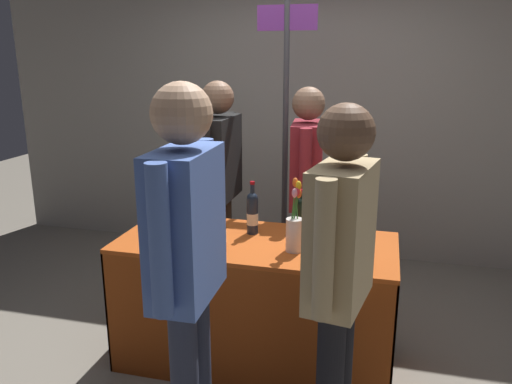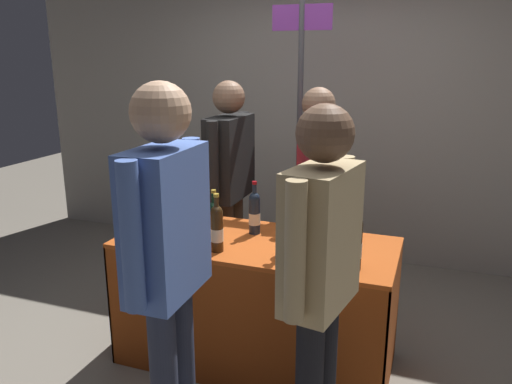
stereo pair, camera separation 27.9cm
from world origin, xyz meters
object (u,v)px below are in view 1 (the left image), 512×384
Objects in this scene: featured_wine_bottle at (360,238)px; wine_glass_near_vendor at (197,222)px; booth_signpost at (286,123)px; flower_vase at (295,228)px; tasting_table at (256,279)px; vendor_presenter at (307,180)px; display_bottle_0 at (220,229)px; taster_foreground_right at (340,264)px.

wine_glass_near_vendor is at bearing 170.00° from featured_wine_bottle.
flower_vase is at bearing -76.16° from booth_signpost.
featured_wine_bottle is at bearing -10.00° from wine_glass_near_vendor.
tasting_table is at bearing -87.49° from booth_signpost.
booth_signpost reaches higher than vendor_presenter.
flower_vase is (0.25, -0.10, 0.38)m from tasting_table.
booth_signpost reaches higher than featured_wine_bottle.
featured_wine_bottle is at bearing 18.22° from vendor_presenter.
display_bottle_0 is 2.34× the size of wine_glass_near_vendor.
tasting_table is 0.50m from wine_glass_near_vendor.
flower_vase is 0.71m from taster_foreground_right.
taster_foreground_right is (0.91, -0.69, 0.11)m from wine_glass_near_vendor.
tasting_table is 0.76m from featured_wine_bottle.
tasting_table is 4.76× the size of featured_wine_bottle.
flower_vase is 0.83m from vendor_presenter.
vendor_presenter is at bearing 70.86° from display_bottle_0.
flower_vase reaches higher than tasting_table.
taster_foreground_right is at bearing -96.45° from featured_wine_bottle.
featured_wine_bottle reaches higher than display_bottle_0.
display_bottle_0 is 1.40m from booth_signpost.
wine_glass_near_vendor is at bearing -104.98° from booth_signpost.
flower_vase is at bearing 17.66° from display_bottle_0.
featured_wine_bottle is 0.76m from display_bottle_0.
wine_glass_near_vendor is 0.08× the size of taster_foreground_right.
wine_glass_near_vendor is at bearing -41.21° from vendor_presenter.
featured_wine_bottle is at bearing 1.08° from display_bottle_0.
display_bottle_0 is at bearing -41.85° from wine_glass_near_vendor.
flower_vase is (-0.36, 0.11, -0.02)m from featured_wine_bottle.
booth_signpost is at bearing 85.70° from display_bottle_0.
booth_signpost is at bearing -154.56° from vendor_presenter.
featured_wine_bottle is 0.38m from flower_vase.
flower_vase is 0.25× the size of vendor_presenter.
vendor_presenter is (-0.06, 0.83, 0.07)m from flower_vase.
wine_glass_near_vendor is at bearing 62.61° from taster_foreground_right.
featured_wine_bottle is 0.15× the size of booth_signpost.
taster_foreground_right is (0.30, -0.63, 0.08)m from flower_vase.
vendor_presenter reaches higher than featured_wine_bottle.
vendor_presenter is at bearing 55.08° from wine_glass_near_vendor.
vendor_presenter is at bearing 114.51° from featured_wine_bottle.
tasting_table is 11.50× the size of wine_glass_near_vendor.
vendor_presenter is at bearing 24.08° from taster_foreground_right.
taster_foreground_right is 1.96m from booth_signpost.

